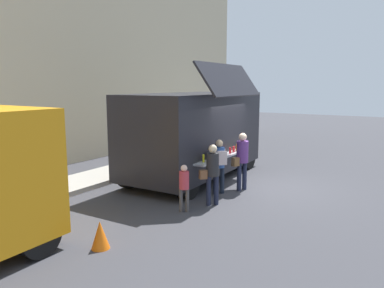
{
  "coord_description": "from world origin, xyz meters",
  "views": [
    {
      "loc": [
        -10.68,
        -4.02,
        3.13
      ],
      "look_at": [
        -0.97,
        1.97,
        1.3
      ],
      "focal_mm": 34.44,
      "sensor_mm": 36.0,
      "label": 1
    }
  ],
  "objects_px": {
    "trash_bin": "(198,142)",
    "customer_mid_with_backpack": "(219,161)",
    "customer_front_ordering": "(242,157)",
    "child_near_queue": "(184,184)",
    "customer_rear_waiting": "(212,169)",
    "food_truck_main": "(195,132)",
    "traffic_cone_orange": "(100,235)"
  },
  "relations": [
    {
      "from": "food_truck_main",
      "to": "customer_mid_with_backpack",
      "type": "height_order",
      "value": "food_truck_main"
    },
    {
      "from": "customer_front_ordering",
      "to": "customer_rear_waiting",
      "type": "height_order",
      "value": "customer_front_ordering"
    },
    {
      "from": "food_truck_main",
      "to": "customer_mid_with_backpack",
      "type": "xyz_separation_m",
      "value": [
        -1.29,
        -1.6,
        -0.59
      ]
    },
    {
      "from": "food_truck_main",
      "to": "customer_rear_waiting",
      "type": "bearing_deg",
      "value": -141.0
    },
    {
      "from": "customer_front_ordering",
      "to": "traffic_cone_orange",
      "type": "bearing_deg",
      "value": 103.42
    },
    {
      "from": "traffic_cone_orange",
      "to": "child_near_queue",
      "type": "bearing_deg",
      "value": -5.24
    },
    {
      "from": "trash_bin",
      "to": "customer_mid_with_backpack",
      "type": "relative_size",
      "value": 0.6
    },
    {
      "from": "trash_bin",
      "to": "customer_rear_waiting",
      "type": "xyz_separation_m",
      "value": [
        -6.42,
        -4.22,
        0.48
      ]
    },
    {
      "from": "traffic_cone_orange",
      "to": "customer_front_ordering",
      "type": "relative_size",
      "value": 0.32
    },
    {
      "from": "customer_mid_with_backpack",
      "to": "child_near_queue",
      "type": "xyz_separation_m",
      "value": [
        -1.82,
        0.03,
        -0.26
      ]
    },
    {
      "from": "customer_rear_waiting",
      "to": "customer_front_ordering",
      "type": "bearing_deg",
      "value": -52.0
    },
    {
      "from": "traffic_cone_orange",
      "to": "customer_rear_waiting",
      "type": "bearing_deg",
      "value": -9.48
    },
    {
      "from": "customer_front_ordering",
      "to": "customer_rear_waiting",
      "type": "relative_size",
      "value": 1.07
    },
    {
      "from": "food_truck_main",
      "to": "customer_front_ordering",
      "type": "xyz_separation_m",
      "value": [
        -0.59,
        -1.99,
        -0.54
      ]
    },
    {
      "from": "child_near_queue",
      "to": "customer_mid_with_backpack",
      "type": "bearing_deg",
      "value": -28.18
    },
    {
      "from": "customer_front_ordering",
      "to": "customer_rear_waiting",
      "type": "distance_m",
      "value": 1.7
    },
    {
      "from": "customer_rear_waiting",
      "to": "child_near_queue",
      "type": "distance_m",
      "value": 0.92
    },
    {
      "from": "trash_bin",
      "to": "customer_front_ordering",
      "type": "bearing_deg",
      "value": -137.62
    },
    {
      "from": "food_truck_main",
      "to": "customer_rear_waiting",
      "type": "relative_size",
      "value": 3.56
    },
    {
      "from": "food_truck_main",
      "to": "traffic_cone_orange",
      "type": "distance_m",
      "value": 6.01
    },
    {
      "from": "trash_bin",
      "to": "customer_rear_waiting",
      "type": "distance_m",
      "value": 7.7
    },
    {
      "from": "food_truck_main",
      "to": "customer_mid_with_backpack",
      "type": "distance_m",
      "value": 2.14
    },
    {
      "from": "child_near_queue",
      "to": "customer_rear_waiting",
      "type": "bearing_deg",
      "value": -49.21
    },
    {
      "from": "trash_bin",
      "to": "customer_mid_with_backpack",
      "type": "bearing_deg",
      "value": -144.12
    },
    {
      "from": "customer_front_ordering",
      "to": "child_near_queue",
      "type": "relative_size",
      "value": 1.45
    },
    {
      "from": "trash_bin",
      "to": "food_truck_main",
      "type": "bearing_deg",
      "value": -150.69
    },
    {
      "from": "traffic_cone_orange",
      "to": "customer_front_ordering",
      "type": "height_order",
      "value": "customer_front_ordering"
    },
    {
      "from": "customer_front_ordering",
      "to": "customer_mid_with_backpack",
      "type": "xyz_separation_m",
      "value": [
        -0.7,
        0.39,
        -0.05
      ]
    },
    {
      "from": "traffic_cone_orange",
      "to": "customer_mid_with_backpack",
      "type": "bearing_deg",
      "value": -3.52
    },
    {
      "from": "food_truck_main",
      "to": "customer_front_ordering",
      "type": "height_order",
      "value": "food_truck_main"
    },
    {
      "from": "food_truck_main",
      "to": "trash_bin",
      "type": "distance_m",
      "value": 4.87
    },
    {
      "from": "traffic_cone_orange",
      "to": "trash_bin",
      "type": "relative_size",
      "value": 0.58
    }
  ]
}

